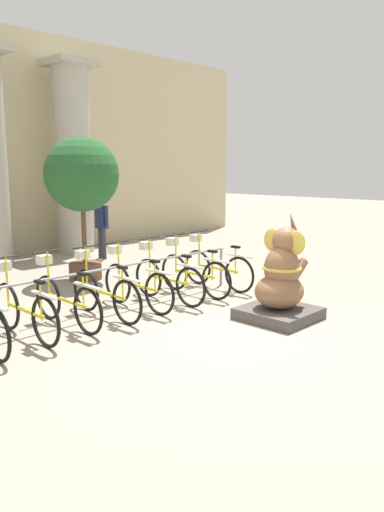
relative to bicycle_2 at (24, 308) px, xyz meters
name	(u,v)px	position (x,y,z in m)	size (l,w,h in m)	color
ground_plane	(225,332)	(2.13, -1.85, -0.42)	(60.00, 60.00, 0.00)	gray
column_right	(73,157)	(4.57, 5.75, 2.20)	(1.23, 1.23, 5.16)	#ADA899
bike_rack	(100,277)	(1.35, 0.10, 0.22)	(5.99, 0.05, 0.77)	gray
bicycle_2	(24,308)	(0.00, 0.00, 0.00)	(0.48, 1.78, 1.10)	black
bicycle_3	(65,299)	(0.67, 0.02, 0.00)	(0.48, 1.78, 1.10)	black
bicycle_4	(104,291)	(1.35, -0.01, 0.00)	(0.48, 1.78, 1.10)	black
bicycle_5	(136,284)	(2.02, 0.01, 0.00)	(0.48, 1.78, 1.10)	black
bicycle_6	(167,278)	(2.70, -0.03, 0.00)	(0.48, 1.78, 1.10)	black
bicycle_7	(193,272)	(3.37, -0.02, 0.00)	(0.48, 1.78, 1.10)	black
bicycle_8	(216,267)	(4.04, 0.00, 0.00)	(0.48, 1.78, 1.10)	black
elephant_statue	(281,283)	(3.23, -2.05, 0.15)	(1.07, 1.07, 1.69)	#4C4742
person_pedestrian	(101,222)	(4.39, 4.26, 0.55)	(0.22, 0.47, 1.62)	#383342
potted_tree	(82,179)	(2.70, 2.53, 1.69)	(1.54, 1.54, 2.98)	brown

